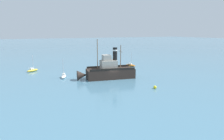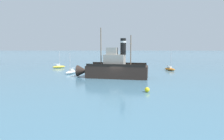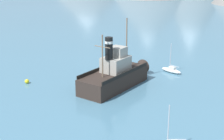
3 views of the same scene
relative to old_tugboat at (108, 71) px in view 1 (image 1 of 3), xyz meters
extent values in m
plane|color=#477289|center=(-1.74, -0.49, -1.83)|extent=(600.00, 600.00, 0.00)
cube|color=#2D231E|center=(-0.11, -0.60, -0.63)|extent=(6.48, 12.59, 2.40)
cone|color=#2D231E|center=(1.18, 6.48, -0.63)|extent=(2.74, 2.78, 2.35)
cube|color=#9E998E|center=(-0.02, -0.11, 1.67)|extent=(3.67, 4.47, 2.20)
cube|color=#9E998E|center=(0.07, 0.38, 3.47)|extent=(2.52, 2.36, 1.40)
cylinder|color=black|center=(-0.33, -1.79, 4.37)|extent=(1.10, 1.10, 3.20)
cylinder|color=silver|center=(-0.33, -1.79, 5.27)|extent=(1.16, 1.16, 0.35)
cylinder|color=#75604C|center=(0.48, 2.64, 4.32)|extent=(0.20, 0.20, 7.50)
cylinder|color=#75604C|center=(-0.59, -3.26, 3.57)|extent=(0.20, 0.20, 6.00)
cylinder|color=#75604C|center=(-0.59, -3.26, 4.89)|extent=(2.58, 0.58, 0.12)
cube|color=black|center=(-2.23, -0.22, 0.82)|extent=(2.16, 11.24, 0.50)
cube|color=black|center=(2.01, -0.99, 0.82)|extent=(2.16, 11.24, 0.50)
ellipsoid|color=gold|center=(17.82, 16.44, -1.48)|extent=(3.08, 3.75, 0.70)
cube|color=silver|center=(17.70, 16.61, -0.95)|extent=(1.15, 1.27, 0.36)
cylinder|color=#B7B7BC|center=(17.99, 16.20, 0.97)|extent=(0.10, 0.10, 4.20)
cylinder|color=#B7B7BC|center=(17.47, 16.93, -0.58)|extent=(1.10, 1.52, 0.08)
ellipsoid|color=white|center=(5.58, 10.02, -1.48)|extent=(3.94, 2.37, 0.70)
cube|color=silver|center=(5.77, 9.95, -0.95)|extent=(1.25, 0.99, 0.36)
cylinder|color=#B7B7BC|center=(5.30, 10.12, 0.97)|extent=(0.10, 0.10, 4.20)
cylinder|color=#B7B7BC|center=(6.14, 9.81, -0.58)|extent=(1.71, 0.71, 0.08)
ellipsoid|color=orange|center=(12.49, -14.34, -1.48)|extent=(3.90, 2.62, 0.70)
cube|color=silver|center=(12.67, -14.25, -0.95)|extent=(1.27, 1.05, 0.36)
cylinder|color=#B7B7BC|center=(12.22, -14.47, 0.97)|extent=(0.10, 0.10, 4.20)
cylinder|color=#B7B7BC|center=(13.03, -14.08, -0.58)|extent=(1.66, 0.84, 0.08)
sphere|color=yellow|center=(-12.86, -4.74, -1.49)|extent=(0.68, 0.68, 0.68)
camera|label=1|loc=(-44.77, 21.04, 9.96)|focal=32.00mm
camera|label=2|loc=(-39.60, -0.70, 4.29)|focal=32.00mm
camera|label=3|loc=(20.10, -43.76, 16.07)|focal=55.00mm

